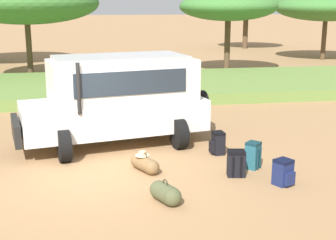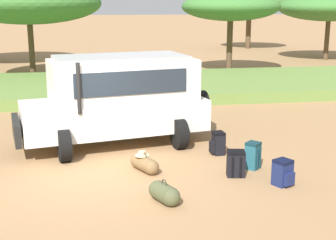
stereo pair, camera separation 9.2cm
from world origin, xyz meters
TOP-DOWN VIEW (x-y plane):
  - ground_plane at (0.00, 0.00)m, footprint 320.00×320.00m
  - grass_bank at (0.00, 10.48)m, footprint 120.00×7.00m
  - safari_vehicle at (0.78, 2.45)m, footprint 5.48×3.34m
  - backpack_beside_front_wheel at (3.23, -0.47)m, footprint 0.43×0.43m
  - backpack_cluster_center at (3.24, 1.13)m, footprint 0.40×0.37m
  - backpack_near_rear_wheel at (4.06, -1.15)m, footprint 0.46×0.49m
  - backpack_outermost at (3.76, -0.04)m, footprint 0.45×0.45m
  - duffel_bag_low_black_case at (1.24, 0.18)m, footprint 0.61×0.88m
  - duffel_bag_soft_canvas at (1.43, -1.63)m, footprint 0.57×0.78m
  - acacia_tree_centre_back at (-2.95, 14.59)m, footprint 7.20×6.48m
  - acacia_tree_right_mid at (7.62, 15.26)m, footprint 5.38×5.14m
  - acacia_tree_far_right at (13.40, 29.31)m, footprint 6.16×5.94m
  - acacia_tree_distant_right at (16.04, 20.37)m, footprint 7.02×6.26m

SIDE VIEW (x-z plane):
  - ground_plane at x=0.00m, z-range 0.00..0.00m
  - duffel_bag_low_black_case at x=1.24m, z-range -0.05..0.40m
  - duffel_bag_soft_canvas at x=1.43m, z-range -0.05..0.42m
  - grass_bank at x=0.00m, z-range 0.00..0.44m
  - backpack_near_rear_wheel at x=4.06m, z-range -0.01..0.56m
  - backpack_cluster_center at x=3.24m, z-range -0.01..0.58m
  - backpack_beside_front_wheel at x=3.23m, z-range -0.01..0.59m
  - backpack_outermost at x=3.76m, z-range -0.01..0.63m
  - safari_vehicle at x=0.78m, z-range 0.07..2.51m
  - acacia_tree_distant_right at x=16.04m, z-range 1.30..5.79m
  - acacia_tree_right_mid at x=7.62m, z-range 1.41..5.83m
  - acacia_tree_centre_back at x=-2.95m, z-range 1.38..6.24m
  - acacia_tree_far_right at x=13.40m, z-range 1.51..6.21m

